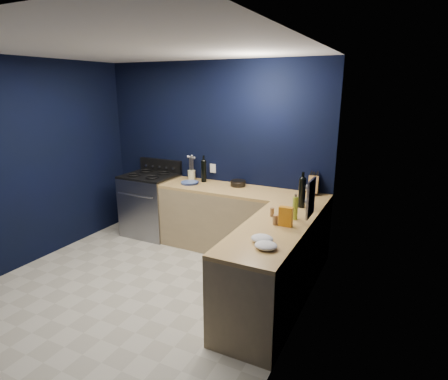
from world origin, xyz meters
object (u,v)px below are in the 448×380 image
Objects in this scene: plate_stack at (190,183)px; crouton_bag at (286,217)px; knife_block at (314,185)px; gas_range at (151,205)px; utensil_crock at (192,175)px.

crouton_bag reaches higher than plate_stack.
crouton_bag is at bearing -96.63° from knife_block.
plate_stack is at bearing 149.92° from crouton_bag.
plate_stack is at bearing -1.84° from gas_range.
crouton_bag is at bearing -33.84° from utensil_crock.
plate_stack is 1.73m from knife_block.
utensil_crock is at bearing 114.80° from plate_stack.
utensil_crock reaches higher than plate_stack.
crouton_bag is (1.73, -0.99, 0.08)m from plate_stack.
plate_stack reaches higher than gas_range.
knife_block is (1.70, 0.29, 0.10)m from plate_stack.
knife_block reaches higher than utensil_crock.
knife_block is at bearing 1.78° from utensil_crock.
crouton_bag is at bearing -29.92° from plate_stack.
gas_range is 6.60× the size of utensil_crock.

